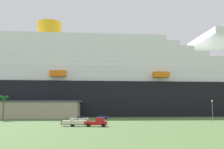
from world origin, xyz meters
TOP-DOWN VIEW (x-y plane):
  - ground_plane at (0.00, 30.00)m, footprint 600.00×600.00m
  - cruise_ship at (-3.27, 61.33)m, footprint 265.21×55.38m
  - terminal_building at (-44.29, 34.24)m, footprint 61.90×26.45m
  - pickup_truck at (-4.50, -23.38)m, footprint 5.81×2.83m
  - small_boat_on_trailer at (-9.69, -22.73)m, footprint 8.18×2.57m
  - palm_tree at (-39.46, 7.33)m, footprint 3.53×3.57m
  - street_lamp at (33.74, 0.23)m, footprint 0.56×0.56m
  - parked_car_white_van at (-11.04, 5.34)m, footprint 4.79×2.26m
  - parked_car_blue_suv at (-3.89, 20.36)m, footprint 4.74×2.64m

SIDE VIEW (x-z plane):
  - ground_plane at x=0.00m, z-range 0.00..0.00m
  - parked_car_blue_suv at x=-3.89m, z-range 0.04..1.62m
  - parked_car_white_van at x=-11.04m, z-range 0.05..1.63m
  - small_boat_on_trailer at x=-9.69m, z-range -0.11..2.04m
  - pickup_truck at x=-4.50m, z-range -0.06..2.14m
  - terminal_building at x=-44.29m, z-range 0.02..7.68m
  - street_lamp at x=33.74m, z-range 1.16..8.37m
  - palm_tree at x=-39.46m, z-range 2.47..11.55m
  - cruise_ship at x=-3.27m, z-range -13.70..48.37m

